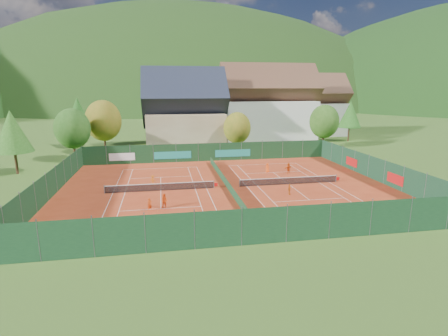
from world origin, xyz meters
TOP-DOWN VIEW (x-y plane):
  - ground at (0.00, 0.00)m, footprint 600.00×600.00m
  - clay_pad at (0.00, 0.00)m, footprint 40.00×32.00m
  - court_markings_left at (-8.00, 0.00)m, footprint 11.03×23.83m
  - court_markings_right at (8.00, 0.00)m, footprint 11.03×23.83m
  - tennis_net_left at (-7.85, 0.00)m, footprint 13.30×0.10m
  - tennis_net_right at (8.15, 0.00)m, footprint 13.30×0.10m
  - court_divider at (0.00, 0.00)m, footprint 0.03×28.80m
  - fence_north at (-0.46, 15.99)m, footprint 40.00×0.10m
  - fence_south at (0.00, -16.00)m, footprint 40.00×0.04m
  - fence_west at (-20.00, 0.00)m, footprint 0.04×32.00m
  - fence_east at (20.00, 0.05)m, footprint 0.09×32.00m
  - chalet at (-3.00, 30.00)m, footprint 16.20×12.00m
  - hotel_block_a at (16.00, 36.00)m, footprint 21.60×11.00m
  - hotel_block_b at (30.00, 44.00)m, footprint 17.28×10.00m
  - tree_west_front at (-22.00, 20.00)m, footprint 5.72×5.72m
  - tree_west_mid at (-18.00, 26.00)m, footprint 6.44×6.44m
  - tree_west_back at (-24.00, 34.00)m, footprint 5.60×5.60m
  - tree_center at (6.00, 22.00)m, footprint 5.01×5.01m
  - tree_east_front at (24.00, 24.00)m, footprint 5.72×5.72m
  - tree_east_mid at (34.00, 32.00)m, footprint 5.04×5.04m
  - tree_west_side at (-28.00, 12.00)m, footprint 5.04×5.04m
  - tree_east_back at (26.00, 40.00)m, footprint 7.15×7.15m
  - mountain_backdrop at (28.54, 233.48)m, footprint 820.00×530.00m
  - ball_hopper at (11.78, -12.14)m, footprint 0.34×0.34m
  - loose_ball_0 at (-8.32, -6.99)m, footprint 0.07×0.07m
  - loose_ball_1 at (2.05, -12.64)m, footprint 0.07×0.07m
  - loose_ball_2 at (3.11, 4.97)m, footprint 0.07×0.07m
  - loose_ball_3 at (-3.26, 9.33)m, footprint 0.07×0.07m
  - loose_ball_4 at (12.43, -5.39)m, footprint 0.07×0.07m
  - player_left_near at (-9.07, -6.82)m, footprint 0.58×0.51m
  - player_left_mid at (-7.62, -6.29)m, footprint 0.91×0.82m
  - player_left_far at (-8.94, 2.62)m, footprint 0.97×0.81m
  - player_right_near at (6.54, -4.05)m, footprint 0.68×0.80m
  - player_right_far_a at (7.17, 6.58)m, footprint 0.79×0.64m
  - player_right_far_b at (9.95, 5.54)m, footprint 1.47×1.11m

SIDE VIEW (x-z plane):
  - mountain_backdrop at x=28.54m, z-range -160.64..81.36m
  - ground at x=0.00m, z-range -0.02..-0.02m
  - clay_pad at x=0.00m, z-range 0.00..0.01m
  - court_markings_left at x=-8.00m, z-range 0.01..0.01m
  - court_markings_right at x=8.00m, z-range 0.01..0.01m
  - loose_ball_0 at x=-8.32m, z-range 0.00..0.07m
  - loose_ball_1 at x=2.05m, z-range 0.00..0.07m
  - loose_ball_2 at x=3.11m, z-range 0.00..0.07m
  - loose_ball_3 at x=-3.26m, z-range 0.00..0.07m
  - loose_ball_4 at x=12.43m, z-range 0.00..0.07m
  - court_divider at x=0.00m, z-range 0.00..1.00m
  - tennis_net_left at x=-7.85m, z-range 0.00..1.02m
  - tennis_net_right at x=8.15m, z-range 0.00..1.02m
  - ball_hopper at x=11.78m, z-range 0.16..0.96m
  - player_right_near at x=6.54m, z-range 0.00..1.28m
  - player_left_far at x=-8.94m, z-range 0.00..1.30m
  - player_left_near at x=-9.07m, z-range 0.00..1.34m
  - player_right_far_a at x=7.17m, z-range 0.00..1.39m
  - player_right_far_b at x=9.95m, z-range 0.00..1.54m
  - player_left_mid at x=-7.62m, z-range 0.00..1.55m
  - fence_north at x=-0.46m, z-range -0.03..2.97m
  - fence_east at x=20.00m, z-range -0.02..2.98m
  - fence_south at x=0.00m, z-range 0.00..3.00m
  - fence_west at x=-20.00m, z-range 0.00..3.00m
  - tree_center at x=6.00m, z-range 0.92..8.52m
  - tree_west_front at x=-22.00m, z-range 1.05..9.74m
  - tree_east_front at x=24.00m, z-range 1.05..9.74m
  - tree_east_mid at x=34.00m, z-range 1.56..10.56m
  - tree_west_side at x=-28.00m, z-range 1.56..10.56m
  - tree_west_mid at x=-18.00m, z-range 1.18..10.96m
  - hotel_block_b at x=30.00m, z-range -1.13..14.37m
  - chalet at x=-3.00m, z-range -1.38..14.62m
  - tree_west_back at x=-24.00m, z-range 1.74..11.74m
  - tree_east_back at x=26.00m, z-range 1.31..12.18m
  - hotel_block_a at x=16.00m, z-range -1.24..16.01m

